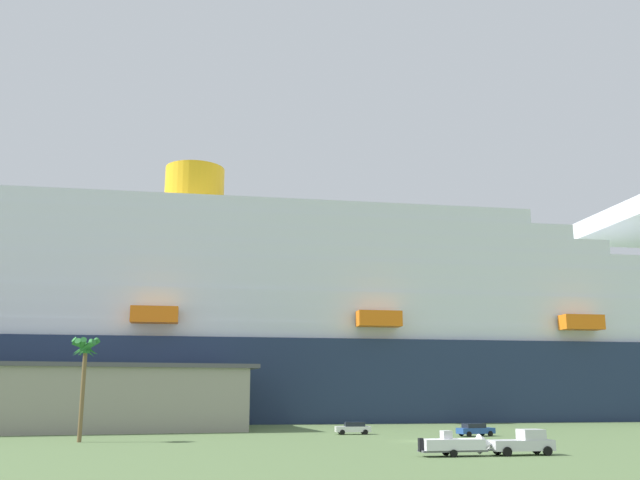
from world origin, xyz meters
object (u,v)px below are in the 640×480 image
(cruise_ship, at_px, (353,336))
(parked_car_blue_suv, at_px, (475,429))
(parked_car_white_van, at_px, (353,428))
(pickup_truck, at_px, (523,443))
(palm_tree, at_px, (85,354))
(small_boat_on_trailer, at_px, (459,445))

(cruise_ship, height_order, parked_car_blue_suv, cruise_ship)
(parked_car_blue_suv, distance_m, parked_car_white_van, 15.72)
(cruise_ship, distance_m, parked_car_blue_suv, 56.95)
(pickup_truck, height_order, parked_car_white_van, pickup_truck)
(palm_tree, bearing_deg, parked_car_white_van, 13.86)
(palm_tree, xyz_separation_m, parked_car_white_van, (33.49, 8.27, -8.81))
(pickup_truck, bearing_deg, parked_car_white_van, 101.32)
(small_boat_on_trailer, relative_size, parked_car_blue_suv, 1.50)
(cruise_ship, bearing_deg, pickup_truck, -94.01)
(pickup_truck, bearing_deg, small_boat_on_trailer, 178.79)
(palm_tree, relative_size, parked_car_white_van, 2.43)
(pickup_truck, xyz_separation_m, palm_tree, (-40.24, 25.41, 8.59))
(cruise_ship, bearing_deg, parked_car_blue_suv, -88.30)
(cruise_ship, xyz_separation_m, parked_car_blue_suv, (1.62, -54.63, -15.99))
(cruise_ship, distance_m, parked_car_white_van, 51.75)
(palm_tree, bearing_deg, small_boat_on_trailer, -36.41)
(small_boat_on_trailer, height_order, parked_car_white_van, small_boat_on_trailer)
(small_boat_on_trailer, xyz_separation_m, parked_car_blue_suv, (13.28, 26.53, -0.13))
(pickup_truck, relative_size, small_boat_on_trailer, 0.76)
(pickup_truck, relative_size, parked_car_blue_suv, 1.14)
(pickup_truck, distance_m, parked_car_blue_suv, 27.65)
(cruise_ship, relative_size, parked_car_blue_suv, 54.73)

